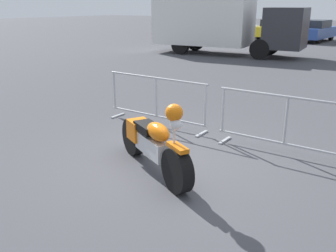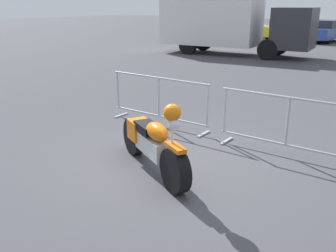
{
  "view_description": "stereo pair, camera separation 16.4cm",
  "coord_description": "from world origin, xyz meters",
  "px_view_note": "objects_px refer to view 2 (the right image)",
  "views": [
    {
      "loc": [
        3.37,
        -4.7,
        2.57
      ],
      "look_at": [
        -0.09,
        0.0,
        0.65
      ],
      "focal_mm": 40.0,
      "sensor_mm": 36.0,
      "label": 1
    },
    {
      "loc": [
        3.5,
        -4.6,
        2.57
      ],
      "look_at": [
        -0.09,
        0.0,
        0.65
      ],
      "focal_mm": 40.0,
      "sensor_mm": 36.0,
      "label": 2
    }
  ],
  "objects_px": {
    "box_truck": "(227,22)",
    "parked_car_maroon": "(216,27)",
    "motorcycle": "(152,142)",
    "parked_car_white": "(248,29)",
    "parked_car_yellow": "(286,29)",
    "crowd_barrier_near": "(159,100)",
    "parked_car_blue": "(325,31)",
    "crowd_barrier_far": "(287,125)"
  },
  "relations": [
    {
      "from": "crowd_barrier_far",
      "to": "parked_car_yellow",
      "type": "bearing_deg",
      "value": 111.3
    },
    {
      "from": "parked_car_blue",
      "to": "parked_car_maroon",
      "type": "bearing_deg",
      "value": 93.71
    },
    {
      "from": "parked_car_maroon",
      "to": "box_truck",
      "type": "bearing_deg",
      "value": -144.26
    },
    {
      "from": "box_truck",
      "to": "parked_car_white",
      "type": "bearing_deg",
      "value": 102.27
    },
    {
      "from": "parked_car_yellow",
      "to": "parked_car_blue",
      "type": "height_order",
      "value": "parked_car_blue"
    },
    {
      "from": "motorcycle",
      "to": "parked_car_white",
      "type": "distance_m",
      "value": 25.35
    },
    {
      "from": "crowd_barrier_far",
      "to": "parked_car_blue",
      "type": "height_order",
      "value": "parked_car_blue"
    },
    {
      "from": "parked_car_yellow",
      "to": "parked_car_blue",
      "type": "relative_size",
      "value": 0.98
    },
    {
      "from": "motorcycle",
      "to": "crowd_barrier_near",
      "type": "bearing_deg",
      "value": 152.83
    },
    {
      "from": "box_truck",
      "to": "parked_car_yellow",
      "type": "bearing_deg",
      "value": 86.28
    },
    {
      "from": "parked_car_maroon",
      "to": "parked_car_blue",
      "type": "xyz_separation_m",
      "value": [
        8.61,
        0.22,
        0.04
      ]
    },
    {
      "from": "motorcycle",
      "to": "crowd_barrier_near",
      "type": "height_order",
      "value": "motorcycle"
    },
    {
      "from": "motorcycle",
      "to": "box_truck",
      "type": "bearing_deg",
      "value": 141.16
    },
    {
      "from": "box_truck",
      "to": "crowd_barrier_far",
      "type": "bearing_deg",
      "value": -64.29
    },
    {
      "from": "crowd_barrier_near",
      "to": "parked_car_white",
      "type": "xyz_separation_m",
      "value": [
        -8.53,
        21.39,
        0.13
      ]
    },
    {
      "from": "crowd_barrier_near",
      "to": "parked_car_blue",
      "type": "xyz_separation_m",
      "value": [
        -2.79,
        21.64,
        0.19
      ]
    },
    {
      "from": "motorcycle",
      "to": "parked_car_blue",
      "type": "height_order",
      "value": "parked_car_blue"
    },
    {
      "from": "motorcycle",
      "to": "parked_car_yellow",
      "type": "height_order",
      "value": "parked_car_yellow"
    },
    {
      "from": "parked_car_white",
      "to": "parked_car_yellow",
      "type": "relative_size",
      "value": 0.94
    },
    {
      "from": "parked_car_maroon",
      "to": "parked_car_white",
      "type": "distance_m",
      "value": 2.87
    },
    {
      "from": "parked_car_yellow",
      "to": "parked_car_blue",
      "type": "distance_m",
      "value": 2.88
    },
    {
      "from": "motorcycle",
      "to": "box_truck",
      "type": "height_order",
      "value": "box_truck"
    },
    {
      "from": "motorcycle",
      "to": "parked_car_maroon",
      "type": "height_order",
      "value": "parked_car_maroon"
    },
    {
      "from": "box_truck",
      "to": "parked_car_blue",
      "type": "bearing_deg",
      "value": 70.28
    },
    {
      "from": "crowd_barrier_near",
      "to": "parked_car_white",
      "type": "bearing_deg",
      "value": 111.74
    },
    {
      "from": "box_truck",
      "to": "parked_car_maroon",
      "type": "height_order",
      "value": "box_truck"
    },
    {
      "from": "parked_car_white",
      "to": "box_truck",
      "type": "bearing_deg",
      "value": -157.32
    },
    {
      "from": "crowd_barrier_far",
      "to": "crowd_barrier_near",
      "type": "bearing_deg",
      "value": 180.0
    },
    {
      "from": "crowd_barrier_near",
      "to": "parked_car_yellow",
      "type": "height_order",
      "value": "parked_car_yellow"
    },
    {
      "from": "box_truck",
      "to": "parked_car_white",
      "type": "height_order",
      "value": "box_truck"
    },
    {
      "from": "parked_car_yellow",
      "to": "crowd_barrier_far",
      "type": "bearing_deg",
      "value": -156.42
    },
    {
      "from": "crowd_barrier_near",
      "to": "motorcycle",
      "type": "bearing_deg",
      "value": -53.24
    },
    {
      "from": "motorcycle",
      "to": "parked_car_yellow",
      "type": "xyz_separation_m",
      "value": [
        -7.09,
        23.79,
        0.24
      ]
    },
    {
      "from": "parked_car_yellow",
      "to": "box_truck",
      "type": "bearing_deg",
      "value": -173.31
    },
    {
      "from": "box_truck",
      "to": "parked_car_maroon",
      "type": "relative_size",
      "value": 1.91
    },
    {
      "from": "parked_car_white",
      "to": "parked_car_maroon",
      "type": "bearing_deg",
      "value": 91.6
    },
    {
      "from": "crowd_barrier_near",
      "to": "parked_car_maroon",
      "type": "xyz_separation_m",
      "value": [
        -11.4,
        21.42,
        0.15
      ]
    },
    {
      "from": "crowd_barrier_far",
      "to": "parked_car_blue",
      "type": "xyz_separation_m",
      "value": [
        -5.66,
        21.64,
        0.19
      ]
    },
    {
      "from": "motorcycle",
      "to": "parked_car_maroon",
      "type": "bearing_deg",
      "value": 144.88
    },
    {
      "from": "box_truck",
      "to": "parked_car_blue",
      "type": "distance_m",
      "value": 10.36
    },
    {
      "from": "motorcycle",
      "to": "crowd_barrier_far",
      "type": "height_order",
      "value": "motorcycle"
    },
    {
      "from": "motorcycle",
      "to": "crowd_barrier_far",
      "type": "xyz_separation_m",
      "value": [
        1.44,
        1.92,
        0.07
      ]
    }
  ]
}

